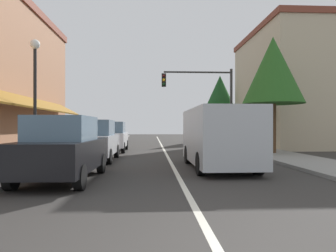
{
  "coord_description": "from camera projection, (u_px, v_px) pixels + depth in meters",
  "views": [
    {
      "loc": [
        -0.79,
        -3.13,
        1.48
      ],
      "look_at": [
        0.05,
        12.87,
        1.52
      ],
      "focal_mm": 33.53,
      "sensor_mm": 36.0,
      "label": 1
    }
  ],
  "objects": [
    {
      "name": "parked_car_nearest_left",
      "position": [
        63.0,
        149.0,
        8.61
      ],
      "size": [
        1.85,
        4.14,
        1.77
      ],
      "rotation": [
        0.0,
        0.0,
        -0.02
      ],
      "color": "black",
      "rests_on": "ground"
    },
    {
      "name": "sidewalk_left",
      "position": [
        81.0,
        148.0,
        20.85
      ],
      "size": [
        2.6,
        56.0,
        0.12
      ],
      "primitive_type": "cube",
      "color": "gray",
      "rests_on": "ground"
    },
    {
      "name": "ground_plane",
      "position": [
        163.0,
        149.0,
        21.14
      ],
      "size": [
        80.0,
        80.0,
        0.0
      ],
      "primitive_type": "plane",
      "color": "#33302D"
    },
    {
      "name": "traffic_signal_mast_arm",
      "position": [
        207.0,
        94.0,
        21.86
      ],
      "size": [
        4.99,
        0.5,
        5.54
      ],
      "color": "#333333",
      "rests_on": "ground"
    },
    {
      "name": "tree_right_far",
      "position": [
        220.0,
        96.0,
        29.55
      ],
      "size": [
        3.51,
        3.51,
        6.31
      ],
      "color": "#4C331E",
      "rests_on": "ground"
    },
    {
      "name": "lane_center_stripe",
      "position": [
        163.0,
        149.0,
        21.14
      ],
      "size": [
        0.14,
        52.0,
        0.01
      ],
      "primitive_type": "cube",
      "color": "silver",
      "rests_on": "ground"
    },
    {
      "name": "parked_car_third_left",
      "position": [
        112.0,
        137.0,
        18.78
      ],
      "size": [
        1.83,
        4.13,
        1.77
      ],
      "rotation": [
        0.0,
        0.0,
        0.01
      ],
      "color": "silver",
      "rests_on": "ground"
    },
    {
      "name": "street_lamp_left_near",
      "position": [
        35.0,
        81.0,
        11.67
      ],
      "size": [
        0.36,
        0.36,
        4.74
      ],
      "color": "black",
      "rests_on": "ground"
    },
    {
      "name": "parked_car_second_left",
      "position": [
        95.0,
        141.0,
        13.61
      ],
      "size": [
        1.79,
        4.11,
        1.77
      ],
      "rotation": [
        0.0,
        0.0,
        0.0
      ],
      "color": "#B7BABF",
      "rests_on": "ground"
    },
    {
      "name": "sidewalk_right",
      "position": [
        244.0,
        147.0,
        21.43
      ],
      "size": [
        2.6,
        56.0,
        0.12
      ],
      "primitive_type": "cube",
      "color": "gray",
      "rests_on": "ground"
    },
    {
      "name": "storefront_right_block",
      "position": [
        291.0,
        89.0,
        23.66
      ],
      "size": [
        7.24,
        10.2,
        8.65
      ],
      "color": "#BCAD8E",
      "rests_on": "ground"
    },
    {
      "name": "tree_right_near",
      "position": [
        273.0,
        71.0,
        16.37
      ],
      "size": [
        3.19,
        3.19,
        6.2
      ],
      "color": "#4C331E",
      "rests_on": "ground"
    },
    {
      "name": "van_in_lane",
      "position": [
        218.0,
        136.0,
        11.15
      ],
      "size": [
        2.03,
        5.19,
        2.12
      ],
      "rotation": [
        0.0,
        0.0,
        0.01
      ],
      "color": "#B2B7BC",
      "rests_on": "ground"
    }
  ]
}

